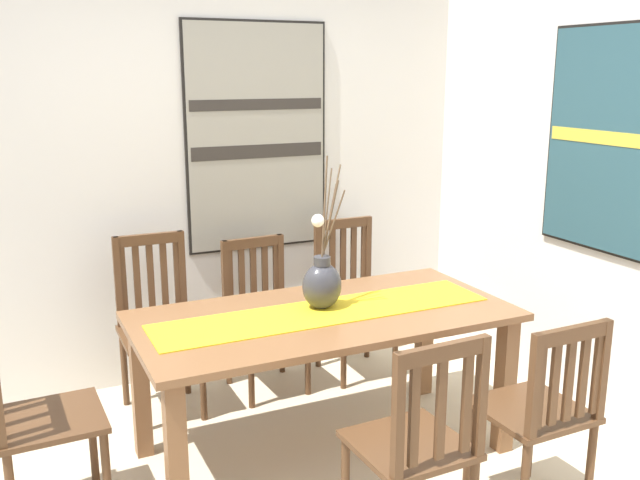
{
  "coord_description": "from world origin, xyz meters",
  "views": [
    {
      "loc": [
        -1.07,
        -2.3,
        1.87
      ],
      "look_at": [
        0.32,
        0.67,
        1.08
      ],
      "focal_mm": 39.41,
      "sensor_mm": 36.0,
      "label": 1
    }
  ],
  "objects_px": {
    "chair_4": "(263,309)",
    "chair_5": "(417,445)",
    "chair_3": "(352,293)",
    "chair_1": "(35,414)",
    "dining_table": "(324,334)",
    "centerpiece_vase": "(322,282)",
    "painting_on_back_wall": "(257,138)",
    "painting_on_side_wall": "(614,141)",
    "chair_0": "(157,321)",
    "chair_2": "(542,410)"
  },
  "relations": [
    {
      "from": "chair_1",
      "to": "painting_on_back_wall",
      "type": "bearing_deg",
      "value": 40.27
    },
    {
      "from": "centerpiece_vase",
      "to": "chair_5",
      "type": "xyz_separation_m",
      "value": [
        -0.04,
        -0.93,
        -0.38
      ]
    },
    {
      "from": "chair_4",
      "to": "dining_table",
      "type": "bearing_deg",
      "value": -89.95
    },
    {
      "from": "chair_2",
      "to": "chair_3",
      "type": "distance_m",
      "value": 1.7
    },
    {
      "from": "chair_4",
      "to": "chair_5",
      "type": "height_order",
      "value": "chair_5"
    },
    {
      "from": "chair_3",
      "to": "painting_on_back_wall",
      "type": "bearing_deg",
      "value": 143.63
    },
    {
      "from": "chair_1",
      "to": "chair_5",
      "type": "xyz_separation_m",
      "value": [
        1.3,
        -0.86,
        -0.01
      ]
    },
    {
      "from": "chair_4",
      "to": "painting_on_back_wall",
      "type": "relative_size",
      "value": 0.65
    },
    {
      "from": "chair_1",
      "to": "painting_on_side_wall",
      "type": "height_order",
      "value": "painting_on_side_wall"
    },
    {
      "from": "chair_5",
      "to": "centerpiece_vase",
      "type": "bearing_deg",
      "value": 87.73
    },
    {
      "from": "chair_4",
      "to": "chair_5",
      "type": "bearing_deg",
      "value": -90.65
    },
    {
      "from": "chair_1",
      "to": "chair_3",
      "type": "xyz_separation_m",
      "value": [
        1.91,
        0.86,
        0.01
      ]
    },
    {
      "from": "chair_4",
      "to": "chair_1",
      "type": "bearing_deg",
      "value": -146.85
    },
    {
      "from": "chair_3",
      "to": "painting_on_back_wall",
      "type": "relative_size",
      "value": 0.69
    },
    {
      "from": "chair_0",
      "to": "painting_on_side_wall",
      "type": "relative_size",
      "value": 0.85
    },
    {
      "from": "chair_3",
      "to": "chair_0",
      "type": "bearing_deg",
      "value": -179.0
    },
    {
      "from": "dining_table",
      "to": "centerpiece_vase",
      "type": "relative_size",
      "value": 2.45
    },
    {
      "from": "dining_table",
      "to": "chair_1",
      "type": "bearing_deg",
      "value": -179.66
    },
    {
      "from": "chair_4",
      "to": "painting_on_side_wall",
      "type": "bearing_deg",
      "value": -37.26
    },
    {
      "from": "chair_4",
      "to": "painting_on_side_wall",
      "type": "xyz_separation_m",
      "value": [
        1.49,
        -1.13,
        1.04
      ]
    },
    {
      "from": "chair_3",
      "to": "painting_on_side_wall",
      "type": "bearing_deg",
      "value": -51.75
    },
    {
      "from": "chair_1",
      "to": "painting_on_back_wall",
      "type": "xyz_separation_m",
      "value": [
        1.43,
        1.21,
        0.97
      ]
    },
    {
      "from": "chair_5",
      "to": "painting_on_side_wall",
      "type": "distance_m",
      "value": 1.92
    },
    {
      "from": "chair_2",
      "to": "painting_on_back_wall",
      "type": "relative_size",
      "value": 0.65
    },
    {
      "from": "chair_1",
      "to": "chair_3",
      "type": "distance_m",
      "value": 2.1
    },
    {
      "from": "centerpiece_vase",
      "to": "chair_3",
      "type": "bearing_deg",
      "value": 53.7
    },
    {
      "from": "painting_on_back_wall",
      "to": "painting_on_side_wall",
      "type": "relative_size",
      "value": 1.19
    },
    {
      "from": "chair_0",
      "to": "painting_on_back_wall",
      "type": "relative_size",
      "value": 0.71
    },
    {
      "from": "centerpiece_vase",
      "to": "chair_3",
      "type": "height_order",
      "value": "centerpiece_vase"
    },
    {
      "from": "chair_0",
      "to": "painting_on_back_wall",
      "type": "xyz_separation_m",
      "value": [
        0.75,
        0.38,
        0.95
      ]
    },
    {
      "from": "chair_5",
      "to": "painting_on_back_wall",
      "type": "bearing_deg",
      "value": 86.27
    },
    {
      "from": "painting_on_back_wall",
      "to": "chair_1",
      "type": "bearing_deg",
      "value": -139.73
    },
    {
      "from": "chair_5",
      "to": "painting_on_back_wall",
      "type": "xyz_separation_m",
      "value": [
        0.14,
        2.07,
        0.98
      ]
    },
    {
      "from": "painting_on_back_wall",
      "to": "chair_4",
      "type": "bearing_deg",
      "value": -108.14
    },
    {
      "from": "chair_4",
      "to": "painting_on_side_wall",
      "type": "distance_m",
      "value": 2.14
    },
    {
      "from": "centerpiece_vase",
      "to": "chair_5",
      "type": "distance_m",
      "value": 1.0
    },
    {
      "from": "dining_table",
      "to": "chair_2",
      "type": "relative_size",
      "value": 2.0
    },
    {
      "from": "chair_1",
      "to": "chair_3",
      "type": "height_order",
      "value": "chair_1"
    },
    {
      "from": "dining_table",
      "to": "painting_on_back_wall",
      "type": "distance_m",
      "value": 1.47
    },
    {
      "from": "chair_0",
      "to": "chair_2",
      "type": "relative_size",
      "value": 1.09
    },
    {
      "from": "dining_table",
      "to": "centerpiece_vase",
      "type": "xyz_separation_m",
      "value": [
        0.02,
        0.06,
        0.24
      ]
    },
    {
      "from": "chair_3",
      "to": "chair_1",
      "type": "bearing_deg",
      "value": -155.88
    },
    {
      "from": "centerpiece_vase",
      "to": "chair_4",
      "type": "xyz_separation_m",
      "value": [
        -0.02,
        0.79,
        -0.39
      ]
    },
    {
      "from": "chair_0",
      "to": "painting_on_side_wall",
      "type": "xyz_separation_m",
      "value": [
        2.12,
        -1.11,
        1.01
      ]
    },
    {
      "from": "chair_5",
      "to": "painting_on_side_wall",
      "type": "height_order",
      "value": "painting_on_side_wall"
    },
    {
      "from": "dining_table",
      "to": "chair_3",
      "type": "relative_size",
      "value": 1.88
    },
    {
      "from": "chair_5",
      "to": "painting_on_side_wall",
      "type": "relative_size",
      "value": 0.82
    },
    {
      "from": "centerpiece_vase",
      "to": "chair_1",
      "type": "height_order",
      "value": "centerpiece_vase"
    },
    {
      "from": "chair_1",
      "to": "chair_5",
      "type": "relative_size",
      "value": 1.02
    },
    {
      "from": "chair_2",
      "to": "painting_on_back_wall",
      "type": "bearing_deg",
      "value": 103.4
    }
  ]
}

